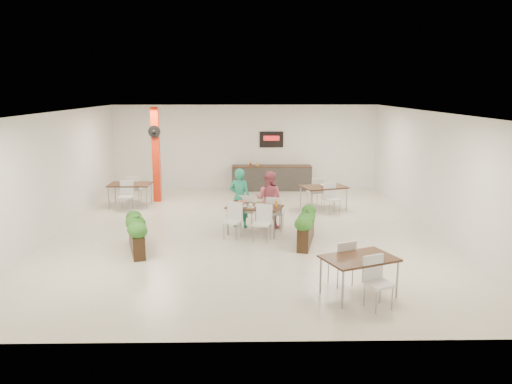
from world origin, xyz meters
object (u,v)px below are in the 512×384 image
at_px(service_counter, 272,177).
at_px(side_table_a, 130,187).
at_px(main_table, 254,210).
at_px(diner_woman, 269,199).
at_px(planter_right, 306,225).
at_px(planter_left, 136,231).
at_px(diner_man, 240,198).
at_px(red_column, 156,154).
at_px(side_table_c, 359,263).
at_px(side_table_b, 323,190).

xyz_separation_m(service_counter, side_table_a, (-4.75, -2.60, 0.15)).
bearing_deg(main_table, service_counter, 82.75).
distance_m(diner_woman, planter_right, 1.80).
bearing_deg(planter_left, diner_man, 40.34).
height_order(planter_left, side_table_a, side_table_a).
distance_m(red_column, main_table, 5.23).
relative_size(planter_left, planter_right, 0.96).
xyz_separation_m(diner_woman, side_table_c, (1.46, -4.77, -0.16)).
bearing_deg(side_table_c, diner_woman, 84.45).
bearing_deg(side_table_c, side_table_b, 64.26).
relative_size(red_column, service_counter, 1.07).
distance_m(main_table, side_table_b, 3.52).
relative_size(planter_right, side_table_a, 1.06).
bearing_deg(main_table, side_table_c, -65.51).
bearing_deg(diner_woman, main_table, 77.38).
relative_size(planter_right, side_table_c, 1.04).
bearing_deg(side_table_c, main_table, 91.86).
bearing_deg(side_table_b, side_table_c, -111.61).
relative_size(service_counter, planter_right, 1.75).
height_order(side_table_b, side_table_c, same).
bearing_deg(service_counter, main_table, -97.25).
bearing_deg(diner_man, planter_left, 59.97).
bearing_deg(diner_man, side_table_a, -15.88).
relative_size(service_counter, side_table_a, 1.84).
height_order(service_counter, diner_woman, service_counter).
distance_m(diner_woman, side_table_c, 4.99).
relative_size(service_counter, side_table_c, 1.81).
height_order(main_table, diner_man, diner_man).
xyz_separation_m(planter_right, side_table_b, (0.97, 3.60, 0.16)).
xyz_separation_m(diner_woman, side_table_b, (1.84, 2.06, -0.15)).
relative_size(red_column, side_table_c, 1.93).
bearing_deg(side_table_b, main_table, -148.20).
distance_m(service_counter, planter_left, 8.07).
xyz_separation_m(main_table, planter_right, (1.28, -0.89, -0.15)).
distance_m(planter_left, side_table_a, 4.80).
relative_size(red_column, planter_right, 1.86).
distance_m(planter_right, side_table_a, 6.71).
distance_m(service_counter, planter_right, 6.75).
relative_size(diner_man, planter_right, 0.97).
bearing_deg(main_table, side_table_a, 141.11).
bearing_deg(planter_right, diner_man, 137.20).
height_order(main_table, side_table_b, same).
xyz_separation_m(red_column, side_table_c, (5.13, -8.09, -1.01)).
bearing_deg(diner_man, main_table, 140.49).
height_order(main_table, side_table_c, same).
distance_m(planter_right, side_table_b, 3.73).
bearing_deg(side_table_a, side_table_b, -3.97).
distance_m(service_counter, diner_woman, 5.20).
xyz_separation_m(main_table, side_table_c, (1.88, -4.12, -0.00)).
distance_m(service_counter, side_table_c, 10.02).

